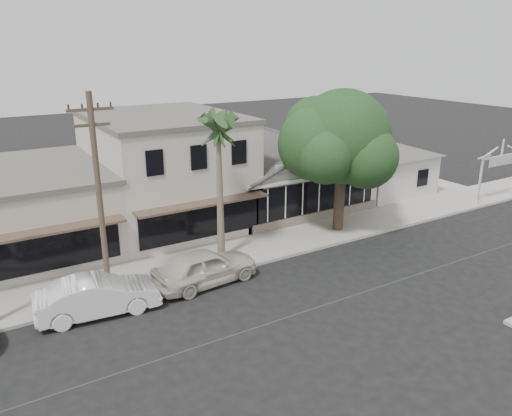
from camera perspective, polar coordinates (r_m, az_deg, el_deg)
ground at (r=22.78m, az=10.24°, el=-10.10°), size 140.00×140.00×0.00m
sidewalk_north at (r=24.66m, az=-15.08°, el=-7.96°), size 90.00×3.50×0.15m
corner_shop at (r=33.98m, az=3.01°, el=4.50°), size 10.40×8.60×5.10m
side_cottage at (r=38.66m, az=13.94°, el=3.99°), size 6.00×6.00×3.00m
arch_sign at (r=38.55m, az=26.21°, el=5.13°), size 4.12×0.12×3.95m
row_building_near at (r=31.10m, az=-10.38°, el=4.12°), size 8.00×10.00×6.50m
row_building_midnear at (r=29.59m, az=-26.67°, el=-0.64°), size 10.00×10.00×4.20m
utility_pole at (r=21.33m, az=-17.47°, el=1.28°), size 1.80×0.24×9.00m
car_0 at (r=23.44m, az=-5.83°, el=-6.69°), size 5.19×2.47×1.71m
car_1 at (r=21.88m, az=-17.65°, el=-9.56°), size 5.12×2.22×1.64m
shade_tree at (r=29.02m, az=9.44°, el=7.76°), size 7.56×6.84×8.39m
palm_east at (r=24.06m, az=-4.33°, el=9.19°), size 3.61×3.61×8.13m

